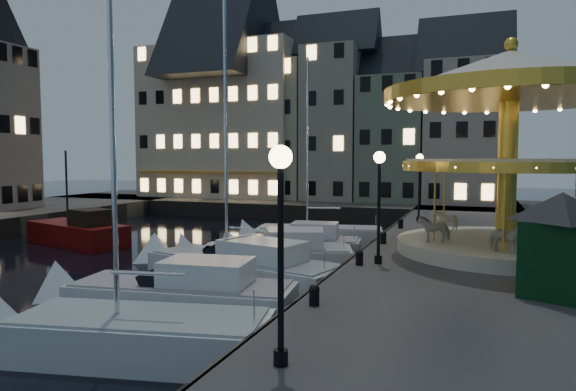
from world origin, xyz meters
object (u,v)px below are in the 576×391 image
at_px(bollard_a, 314,294).
at_px(motorboat_e, 293,247).
at_px(streetlamp_b, 379,191).
at_px(bollard_d, 401,223).
at_px(motorboat_f, 310,237).
at_px(bollard_b, 359,257).
at_px(streetlamp_a, 281,223).
at_px(motorboat_a, 121,337).
at_px(red_fishing_boat, 79,233).
at_px(motorboat_b, 171,297).
at_px(ticket_kiosk, 562,227).
at_px(bollard_c, 383,237).
at_px(streetlamp_c, 419,178).
at_px(motorboat_c, 235,268).
at_px(motorboat_d, 268,257).
at_px(carousel, 509,113).

xyz_separation_m(bollard_a, motorboat_e, (-4.84, 11.69, -0.96)).
height_order(streetlamp_b, bollard_d, streetlamp_b).
bearing_deg(motorboat_f, bollard_b, -63.03).
distance_m(streetlamp_a, bollard_b, 9.82).
bearing_deg(streetlamp_b, motorboat_a, -123.21).
bearing_deg(red_fishing_boat, streetlamp_a, -38.94).
xyz_separation_m(motorboat_b, ticket_kiosk, (11.65, 1.80, 2.67)).
xyz_separation_m(bollard_a, motorboat_f, (-5.32, 15.95, -1.07)).
bearing_deg(bollard_c, motorboat_e, 166.19).
bearing_deg(motorboat_a, streetlamp_c, 76.26).
bearing_deg(streetlamp_b, streetlamp_c, 90.00).
bearing_deg(motorboat_c, motorboat_f, 89.81).
height_order(bollard_a, motorboat_a, motorboat_a).
distance_m(bollard_d, motorboat_f, 5.43).
bearing_deg(motorboat_d, bollard_d, 55.13).
relative_size(motorboat_b, ticket_kiosk, 2.51).
xyz_separation_m(streetlamp_a, motorboat_c, (-5.95, 10.08, -3.34)).
height_order(bollard_a, bollard_c, same).
bearing_deg(motorboat_b, streetlamp_c, 71.66).
bearing_deg(streetlamp_c, streetlamp_a, -90.00).
distance_m(red_fishing_boat, ticket_kiosk, 26.14).
height_order(bollard_d, motorboat_e, motorboat_e).
distance_m(motorboat_e, motorboat_f, 4.29).
height_order(motorboat_c, motorboat_d, motorboat_c).
xyz_separation_m(streetlamp_a, streetlamp_c, (0.00, 23.50, 0.00)).
height_order(bollard_c, motorboat_f, motorboat_f).
bearing_deg(motorboat_b, red_fishing_boat, 142.53).
bearing_deg(bollard_b, streetlamp_b, 39.81).
bearing_deg(streetlamp_a, motorboat_e, 109.13).
relative_size(bollard_b, ticket_kiosk, 0.17).
distance_m(streetlamp_b, ticket_kiosk, 6.35).
xyz_separation_m(streetlamp_a, motorboat_e, (-5.44, 15.69, -3.38)).
distance_m(streetlamp_b, bollard_b, 2.54).
distance_m(motorboat_e, red_fishing_boat, 13.60).
bearing_deg(carousel, bollard_a, -117.52).
relative_size(bollard_a, bollard_d, 1.00).
bearing_deg(motorboat_f, bollard_d, 0.52).
xyz_separation_m(red_fishing_boat, carousel, (23.56, -1.54, 6.36)).
distance_m(bollard_d, ticket_kiosk, 14.35).
height_order(streetlamp_c, motorboat_a, motorboat_a).
relative_size(streetlamp_c, motorboat_f, 0.37).
relative_size(streetlamp_a, bollard_a, 7.32).
relative_size(motorboat_e, ticket_kiosk, 2.11).
relative_size(streetlamp_a, motorboat_e, 0.58).
distance_m(motorboat_f, ticket_kiosk, 17.44).
bearing_deg(bollard_b, red_fishing_boat, 162.31).
distance_m(streetlamp_b, streetlamp_c, 13.50).
bearing_deg(motorboat_b, carousel, 38.74).
bearing_deg(motorboat_e, bollard_d, 41.66).
bearing_deg(streetlamp_c, motorboat_a, -103.74).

